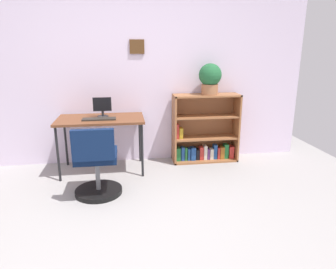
# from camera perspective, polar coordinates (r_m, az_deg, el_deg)

# --- Properties ---
(ground_plane) EXTENTS (6.24, 6.24, 0.00)m
(ground_plane) POSITION_cam_1_polar(r_m,az_deg,el_deg) (2.64, -7.86, -20.78)
(ground_plane) COLOR #979492
(wall_back) EXTENTS (5.20, 0.12, 2.48)m
(wall_back) POSITION_cam_1_polar(r_m,az_deg,el_deg) (4.28, -8.87, 11.29)
(wall_back) COLOR silver
(wall_back) RESTS_ON ground_plane
(desk) EXTENTS (1.09, 0.62, 0.71)m
(desk) POSITION_cam_1_polar(r_m,az_deg,el_deg) (3.98, -12.49, 2.28)
(desk) COLOR brown
(desk) RESTS_ON ground_plane
(monitor) EXTENTS (0.23, 0.14, 0.25)m
(monitor) POSITION_cam_1_polar(r_m,az_deg,el_deg) (4.01, -12.20, 5.08)
(monitor) COLOR #262628
(monitor) RESTS_ON desk
(keyboard) EXTENTS (0.41, 0.14, 0.02)m
(keyboard) POSITION_cam_1_polar(r_m,az_deg,el_deg) (3.88, -12.77, 2.86)
(keyboard) COLOR #2B2621
(keyboard) RESTS_ON desk
(office_chair) EXTENTS (0.52, 0.55, 0.81)m
(office_chair) POSITION_cam_1_polar(r_m,az_deg,el_deg) (3.38, -13.24, -5.84)
(office_chair) COLOR black
(office_chair) RESTS_ON ground_plane
(bookshelf_low) EXTENTS (0.92, 0.30, 0.96)m
(bookshelf_low) POSITION_cam_1_polar(r_m,az_deg,el_deg) (4.38, 6.78, 0.44)
(bookshelf_low) COLOR #965C35
(bookshelf_low) RESTS_ON ground_plane
(potted_plant_on_shelf) EXTENTS (0.31, 0.31, 0.42)m
(potted_plant_on_shelf) POSITION_cam_1_polar(r_m,az_deg,el_deg) (4.20, 7.89, 10.48)
(potted_plant_on_shelf) COLOR #9E6642
(potted_plant_on_shelf) RESTS_ON bookshelf_low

